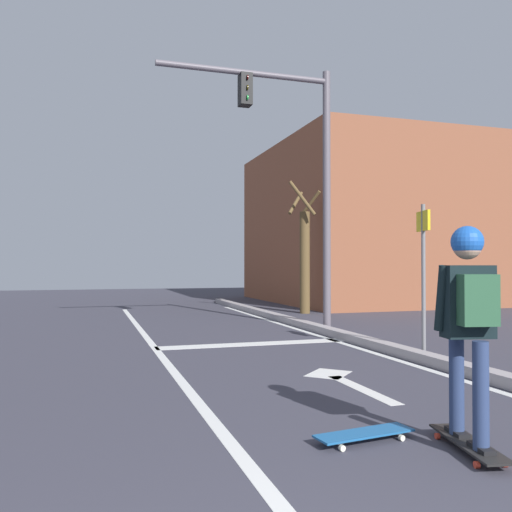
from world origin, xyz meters
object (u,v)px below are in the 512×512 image
Objects in this scene: skater at (469,307)px; traffic_signal_mast at (294,153)px; roadside_tree at (305,256)px; street_sign_post at (423,257)px; spare_skateboard at (364,434)px; skateboard at (468,443)px.

traffic_signal_mast reaches higher than skater.
street_sign_post is at bearing -98.18° from roadside_tree.
traffic_signal_mast reaches higher than roadside_tree.
spare_skateboard is 7.73m from traffic_signal_mast.
traffic_signal_mast is at bearing 101.83° from street_sign_post.
spare_skateboard is 4.40m from street_sign_post.
skater reaches higher than skateboard.
roadside_tree is at bearing 73.49° from skater.
skater is 0.29× the size of traffic_signal_mast.
skateboard is at bearing -106.52° from roadside_tree.
skater is at bearing -106.51° from roadside_tree.
spare_skateboard is at bearing 143.48° from skater.
skateboard is 0.99m from skater.
street_sign_post is at bearing 59.35° from skater.
skater is 11.02m from roadside_tree.
skater reaches higher than spare_skateboard.
street_sign_post is 7.03m from roadside_tree.
traffic_signal_mast is 4.10m from street_sign_post.
roadside_tree is at bearing 81.82° from street_sign_post.
spare_skateboard is (-0.61, 0.43, -0.00)m from skateboard.
spare_skateboard is 0.22× the size of roadside_tree.
skater is 1.24m from spare_skateboard.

